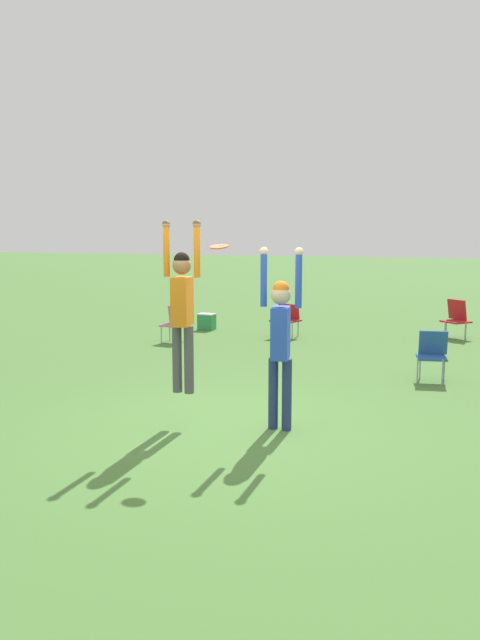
# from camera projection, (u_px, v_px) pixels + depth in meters

# --- Properties ---
(ground_plane) EXTENTS (120.00, 120.00, 0.00)m
(ground_plane) POSITION_uv_depth(u_px,v_px,m) (231.00, 426.00, 7.78)
(ground_plane) COLOR #4C7A38
(person_jumping) EXTENTS (0.52, 0.40, 2.14)m
(person_jumping) POSITION_uv_depth(u_px,v_px,m) (182.00, 303.00, 7.66)
(person_jumping) COLOR #4C4C51
(person_jumping) RESTS_ON ground_plane
(person_defending) EXTENTS (0.54, 0.42, 2.22)m
(person_defending) POSITION_uv_depth(u_px,v_px,m) (281.00, 334.00, 7.49)
(person_defending) COLOR navy
(person_defending) RESTS_ON ground_plane
(frisbee) EXTENTS (0.23, 0.22, 0.06)m
(frisbee) POSITION_uv_depth(u_px,v_px,m) (219.00, 247.00, 7.31)
(frisbee) COLOR #E04C23
(camping_chair_0) EXTENTS (0.51, 0.54, 0.80)m
(camping_chair_0) POSITION_uv_depth(u_px,v_px,m) (175.00, 321.00, 13.83)
(camping_chair_0) COLOR gray
(camping_chair_0) RESTS_ON ground_plane
(camping_chair_1) EXTENTS (0.70, 0.74, 0.76)m
(camping_chair_1) POSITION_uv_depth(u_px,v_px,m) (287.00, 318.00, 14.49)
(camping_chair_1) COLOR gray
(camping_chair_1) RESTS_ON ground_plane
(camping_chair_2) EXTENTS (0.73, 0.81, 0.88)m
(camping_chair_2) POSITION_uv_depth(u_px,v_px,m) (456.00, 316.00, 14.37)
(camping_chair_2) COLOR gray
(camping_chair_2) RESTS_ON ground_plane
(camping_chair_3) EXTENTS (0.53, 0.57, 0.81)m
(camping_chair_3) POSITION_uv_depth(u_px,v_px,m) (432.00, 352.00, 10.13)
(camping_chair_3) COLOR gray
(camping_chair_3) RESTS_ON ground_plane
(cooler_box) EXTENTS (0.41, 0.29, 0.41)m
(cooler_box) POSITION_uv_depth(u_px,v_px,m) (207.00, 322.00, 15.64)
(cooler_box) COLOR #2D8C4C
(cooler_box) RESTS_ON ground_plane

